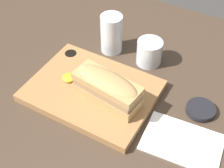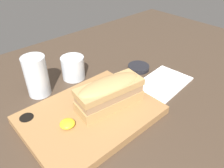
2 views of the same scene
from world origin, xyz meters
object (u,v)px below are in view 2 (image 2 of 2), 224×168
Objects in this scene: condiment_dish at (138,67)px; serving_board at (90,115)px; sandwich at (108,93)px; wine_glass at (73,69)px; napkin at (163,83)px; water_glass at (37,78)px.

serving_board is at bearing -163.43° from condiment_dish.
condiment_dish is at bearing 22.90° from sandwich.
sandwich is 2.47× the size of wine_glass.
sandwich reaches higher than serving_board.
wine_glass is 0.39× the size of napkin.
water_glass is at bearing 145.37° from napkin.
sandwich is 20.73cm from wine_glass.
napkin is at bearing -4.38° from sandwich.
napkin is (31.24, -21.58, -5.02)cm from water_glass.
condiment_dish is at bearing -29.06° from wine_glass.
serving_board is 19.61cm from water_glass.
wine_glass reaches higher than napkin.
serving_board is 26.88cm from napkin.
serving_board is at bearing -112.33° from wine_glass.
wine_glass is at bearing 150.94° from condiment_dish.
condiment_dish is (31.94, -10.47, -4.45)cm from water_glass.
serving_board is 28.59cm from condiment_dish.
water_glass is (-9.59, 19.92, -1.11)cm from sandwich.
condiment_dish is at bearing -18.15° from water_glass.
sandwich is 22.13cm from water_glass.
sandwich is at bearing -14.37° from serving_board.
sandwich is 1.52× the size of water_glass.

